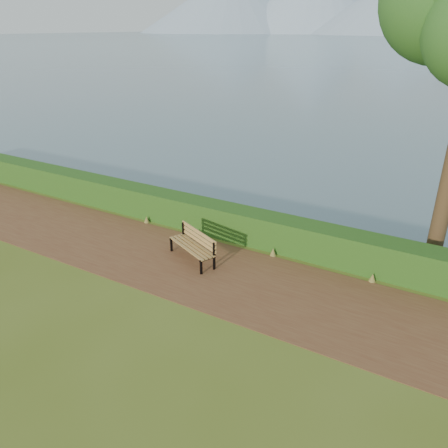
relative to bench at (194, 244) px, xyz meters
The scene contains 4 objects.
ground 0.92m from the bench, 66.55° to the right, with size 140.00×140.00×0.00m, color #50601B.
path 0.71m from the bench, 52.70° to the right, with size 40.00×3.40×0.01m, color brown.
hedge 1.93m from the bench, 80.97° to the left, with size 32.00×0.85×1.00m, color #174112.
bench is the anchor object (origin of this frame).
Camera 1 is at (6.07, -8.61, 6.26)m, focal length 35.00 mm.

